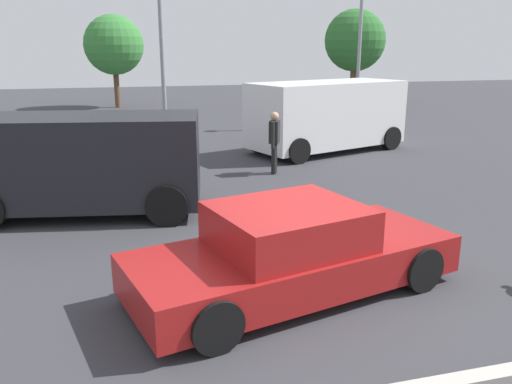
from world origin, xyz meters
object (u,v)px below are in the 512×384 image
object	(u,v)px
suv_dark	(85,161)
light_post_mid	(361,16)
van_white	(327,114)
pedestrian	(274,137)
sedan_foreground	(292,253)

from	to	relation	value
suv_dark	light_post_mid	size ratio (longest dim) A/B	0.72
van_white	light_post_mid	xyz separation A→B (m)	(3.20, 4.47, 3.29)
van_white	light_post_mid	bearing A→B (deg)	-144.73
suv_dark	light_post_mid	bearing A→B (deg)	52.18
suv_dark	pedestrian	world-z (taller)	suv_dark
van_white	suv_dark	size ratio (longest dim) A/B	1.15
sedan_foreground	van_white	world-z (taller)	van_white
suv_dark	pedestrian	xyz separation A→B (m)	(4.68, 2.35, -0.11)
suv_dark	light_post_mid	distance (m)	14.44
sedan_foreground	suv_dark	xyz separation A→B (m)	(-2.86, 4.46, 0.52)
van_white	pedestrian	world-z (taller)	van_white
suv_dark	light_post_mid	world-z (taller)	light_post_mid
suv_dark	pedestrian	size ratio (longest dim) A/B	2.91
pedestrian	sedan_foreground	bearing A→B (deg)	101.87
sedan_foreground	suv_dark	bearing A→B (deg)	108.53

